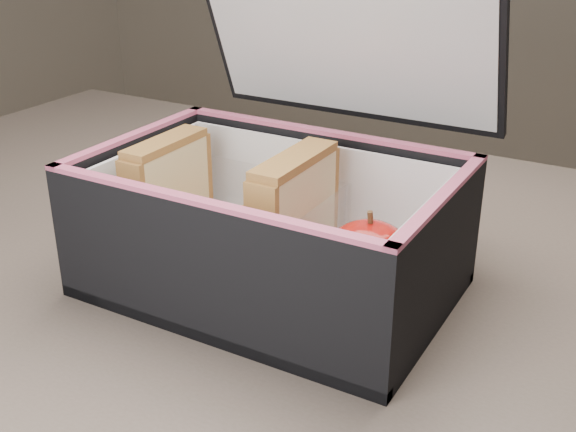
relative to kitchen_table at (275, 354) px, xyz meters
name	(u,v)px	position (x,y,z in m)	size (l,w,h in m)	color
kitchen_table	(275,354)	(0.00, 0.00, 0.00)	(1.20, 0.80, 0.75)	brown
lunch_bag	(274,218)	(0.01, -0.02, 0.15)	(0.29, 0.26, 0.28)	black
plastic_tub	(229,226)	(-0.03, -0.03, 0.14)	(0.17, 0.12, 0.07)	white
sandwich_left	(169,193)	(-0.09, -0.03, 0.16)	(0.02, 0.09, 0.10)	#DDC084
sandwich_right	(294,219)	(0.04, -0.03, 0.16)	(0.03, 0.10, 0.11)	#DDC084
carrot_sticks	(226,246)	(-0.03, -0.04, 0.12)	(0.05, 0.14, 0.03)	orange
paper_napkin	(364,298)	(0.10, -0.03, 0.11)	(0.07, 0.07, 0.01)	white
red_apple	(368,263)	(0.11, -0.04, 0.14)	(0.08, 0.08, 0.08)	#7D0002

